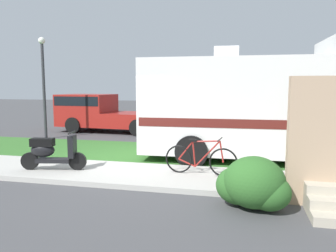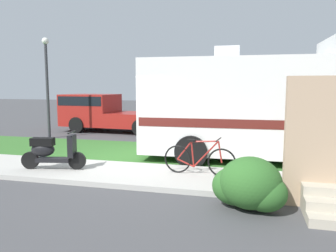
{
  "view_description": "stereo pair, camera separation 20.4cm",
  "coord_description": "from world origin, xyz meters",
  "px_view_note": "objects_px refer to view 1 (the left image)",
  "views": [
    {
      "loc": [
        3.37,
        -8.6,
        2.21
      ],
      "look_at": [
        1.31,
        0.3,
        1.1
      ],
      "focal_mm": 34.87,
      "sensor_mm": 36.0,
      "label": 1
    },
    {
      "loc": [
        3.57,
        -8.55,
        2.21
      ],
      "look_at": [
        1.31,
        0.3,
        1.1
      ],
      "focal_mm": 34.87,
      "sensor_mm": 36.0,
      "label": 2
    }
  ],
  "objects_px": {
    "scooter": "(51,152)",
    "pickup_truck_near": "(102,112)",
    "bicycle": "(201,159)",
    "motorhome_rv": "(265,105)",
    "street_lamp_post": "(43,78)",
    "bottle_green": "(320,174)"
  },
  "relations": [
    {
      "from": "scooter",
      "to": "bicycle",
      "type": "height_order",
      "value": "scooter"
    },
    {
      "from": "scooter",
      "to": "bottle_green",
      "type": "height_order",
      "value": "scooter"
    },
    {
      "from": "motorhome_rv",
      "to": "bicycle",
      "type": "distance_m",
      "value": 3.02
    },
    {
      "from": "motorhome_rv",
      "to": "street_lamp_post",
      "type": "height_order",
      "value": "street_lamp_post"
    },
    {
      "from": "motorhome_rv",
      "to": "scooter",
      "type": "bearing_deg",
      "value": -153.18
    },
    {
      "from": "scooter",
      "to": "street_lamp_post",
      "type": "bearing_deg",
      "value": 124.66
    },
    {
      "from": "bicycle",
      "to": "pickup_truck_near",
      "type": "bearing_deg",
      "value": 128.5
    },
    {
      "from": "bicycle",
      "to": "street_lamp_post",
      "type": "xyz_separation_m",
      "value": [
        -7.2,
        4.63,
        2.07
      ]
    },
    {
      "from": "motorhome_rv",
      "to": "pickup_truck_near",
      "type": "xyz_separation_m",
      "value": [
        -7.38,
        5.0,
        -0.7
      ]
    },
    {
      "from": "bicycle",
      "to": "bottle_green",
      "type": "distance_m",
      "value": 2.7
    },
    {
      "from": "street_lamp_post",
      "to": "scooter",
      "type": "bearing_deg",
      "value": -55.34
    },
    {
      "from": "scooter",
      "to": "pickup_truck_near",
      "type": "xyz_separation_m",
      "value": [
        -2.07,
        7.68,
        0.39
      ]
    },
    {
      "from": "motorhome_rv",
      "to": "pickup_truck_near",
      "type": "distance_m",
      "value": 8.94
    },
    {
      "from": "scooter",
      "to": "bicycle",
      "type": "relative_size",
      "value": 0.94
    },
    {
      "from": "bicycle",
      "to": "pickup_truck_near",
      "type": "distance_m",
      "value": 9.33
    },
    {
      "from": "scooter",
      "to": "bicycle",
      "type": "xyz_separation_m",
      "value": [
        3.73,
        0.38,
        -0.08
      ]
    },
    {
      "from": "scooter",
      "to": "motorhome_rv",
      "type": "bearing_deg",
      "value": 26.82
    },
    {
      "from": "scooter",
      "to": "bicycle",
      "type": "distance_m",
      "value": 3.75
    },
    {
      "from": "bicycle",
      "to": "pickup_truck_near",
      "type": "height_order",
      "value": "pickup_truck_near"
    },
    {
      "from": "scooter",
      "to": "street_lamp_post",
      "type": "relative_size",
      "value": 0.39
    },
    {
      "from": "motorhome_rv",
      "to": "pickup_truck_near",
      "type": "bearing_deg",
      "value": 145.89
    },
    {
      "from": "motorhome_rv",
      "to": "bottle_green",
      "type": "height_order",
      "value": "motorhome_rv"
    }
  ]
}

